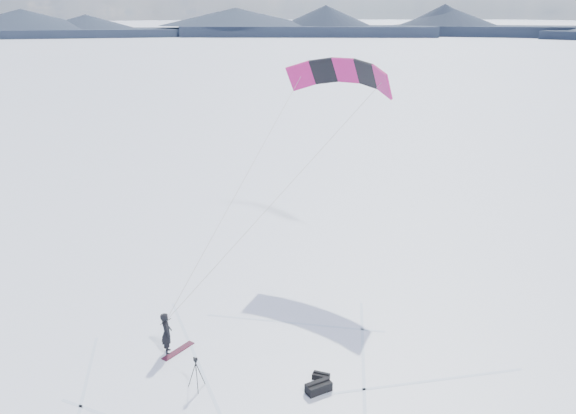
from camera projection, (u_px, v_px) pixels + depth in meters
ground at (239, 399)px, 19.24m from camera, size 1800.00×1800.00×0.00m
horizon_hills at (236, 316)px, 18.17m from camera, size 704.00×704.00×8.22m
snow_tracks at (227, 412)px, 18.62m from camera, size 14.76×10.25×0.01m
snowkiter at (168, 352)px, 21.88m from camera, size 0.56×0.71×1.73m
snowboard at (178, 351)px, 21.94m from camera, size 1.51×0.80×0.04m
tripod at (196, 369)px, 19.54m from camera, size 0.59×0.61×1.23m
gear_bag_a at (319, 387)px, 19.56m from camera, size 0.94×0.50×0.40m
gear_bag_b at (321, 376)px, 20.24m from camera, size 0.60×0.66×0.28m
power_kite at (342, 76)px, 28.94m from camera, size 13.61×7.68×8.99m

